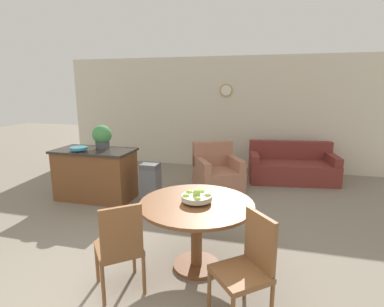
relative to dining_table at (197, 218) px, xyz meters
name	(u,v)px	position (x,y,z in m)	size (l,w,h in m)	color
wall_back	(219,113)	(-0.51, 4.42, 0.76)	(8.00, 0.09, 2.70)	beige
dining_table	(197,218)	(0.00, 0.00, 0.00)	(1.24, 1.24, 0.77)	brown
dining_chair_near_left	(120,245)	(-0.61, -0.60, -0.08)	(0.59, 0.59, 0.94)	brown
dining_chair_near_right	(248,263)	(0.60, -0.61, -0.08)	(0.59, 0.59, 0.94)	brown
fruit_bowl	(197,197)	(0.00, 0.00, 0.24)	(0.33, 0.33, 0.15)	#B7B29E
kitchen_island	(96,174)	(-2.26, 1.62, -0.14)	(1.40, 0.72, 0.91)	brown
teal_bowl	(79,148)	(-2.44, 1.45, 0.35)	(0.29, 0.29, 0.07)	teal
potted_plant	(102,136)	(-2.17, 1.76, 0.53)	(0.34, 0.34, 0.42)	#4C4C51
trash_bin	(151,184)	(-1.19, 1.58, -0.23)	(0.29, 0.29, 0.73)	#56565B
couch	(291,168)	(1.22, 3.64, -0.31)	(1.88, 1.12, 0.81)	maroon
armchair	(217,173)	(-0.25, 2.73, -0.30)	(1.15, 1.19, 0.89)	#A87056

